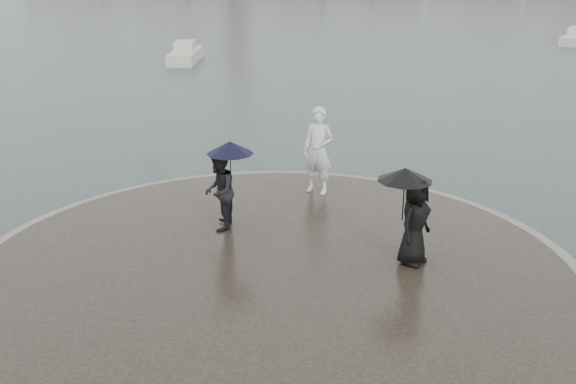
# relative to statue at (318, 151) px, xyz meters

# --- Properties ---
(ground) EXTENTS (400.00, 400.00, 0.00)m
(ground) POSITION_rel_statue_xyz_m (0.01, -7.94, -1.50)
(ground) COLOR #2B3835
(ground) RESTS_ON ground
(kerb_ring) EXTENTS (12.50, 12.50, 0.32)m
(kerb_ring) POSITION_rel_statue_xyz_m (0.01, -4.44, -1.34)
(kerb_ring) COLOR gray
(kerb_ring) RESTS_ON ground
(quay_tip) EXTENTS (11.90, 11.90, 0.36)m
(quay_tip) POSITION_rel_statue_xyz_m (0.01, -4.44, -1.31)
(quay_tip) COLOR #2D261E
(quay_tip) RESTS_ON ground
(statue) EXTENTS (0.93, 0.71, 2.27)m
(statue) POSITION_rel_statue_xyz_m (0.00, 0.00, 0.00)
(statue) COLOR white
(statue) RESTS_ON quay_tip
(visitor_left) EXTENTS (1.20, 1.12, 2.04)m
(visitor_left) POSITION_rel_statue_xyz_m (-1.57, -2.94, -0.01)
(visitor_left) COLOR black
(visitor_left) RESTS_ON quay_tip
(visitor_right) EXTENTS (1.24, 1.17, 1.95)m
(visitor_right) POSITION_rel_statue_xyz_m (2.66, -3.63, 0.00)
(visitor_right) COLOR black
(visitor_right) RESTS_ON quay_tip
(boats) EXTENTS (44.27, 22.53, 1.50)m
(boats) POSITION_rel_statue_xyz_m (8.24, 31.95, -1.12)
(boats) COLOR beige
(boats) RESTS_ON ground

